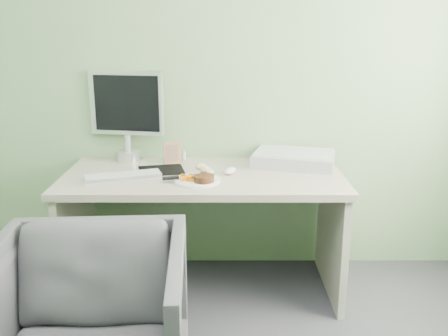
{
  "coord_description": "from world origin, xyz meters",
  "views": [
    {
      "loc": [
        0.12,
        -1.12,
        1.54
      ],
      "look_at": [
        0.12,
        1.5,
        0.8
      ],
      "focal_mm": 40.0,
      "sensor_mm": 36.0,
      "label": 1
    }
  ],
  "objects_px": {
    "desk": "(204,204)",
    "monitor": "(127,111)",
    "desk_chair": "(87,332)",
    "plate": "(197,181)",
    "scanner": "(294,159)"
  },
  "relations": [
    {
      "from": "monitor",
      "to": "desk_chair",
      "type": "height_order",
      "value": "monitor"
    },
    {
      "from": "plate",
      "to": "desk",
      "type": "bearing_deg",
      "value": 80.44
    },
    {
      "from": "desk",
      "to": "scanner",
      "type": "relative_size",
      "value": 3.34
    },
    {
      "from": "monitor",
      "to": "desk_chair",
      "type": "relative_size",
      "value": 0.69
    },
    {
      "from": "desk",
      "to": "desk_chair",
      "type": "bearing_deg",
      "value": -113.09
    },
    {
      "from": "plate",
      "to": "desk_chair",
      "type": "xyz_separation_m",
      "value": [
        -0.4,
        -0.85,
        -0.37
      ]
    },
    {
      "from": "desk",
      "to": "monitor",
      "type": "bearing_deg",
      "value": 146.88
    },
    {
      "from": "desk",
      "to": "desk_chair",
      "type": "height_order",
      "value": "desk_chair"
    },
    {
      "from": "desk",
      "to": "scanner",
      "type": "height_order",
      "value": "scanner"
    },
    {
      "from": "desk_chair",
      "to": "plate",
      "type": "bearing_deg",
      "value": 61.61
    },
    {
      "from": "scanner",
      "to": "desk",
      "type": "bearing_deg",
      "value": -146.01
    },
    {
      "from": "scanner",
      "to": "monitor",
      "type": "relative_size",
      "value": 0.86
    },
    {
      "from": "scanner",
      "to": "monitor",
      "type": "height_order",
      "value": "monitor"
    },
    {
      "from": "desk",
      "to": "desk_chair",
      "type": "xyz_separation_m",
      "value": [
        -0.43,
        -1.01,
        -0.18
      ]
    },
    {
      "from": "desk",
      "to": "plate",
      "type": "relative_size",
      "value": 6.37
    }
  ]
}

